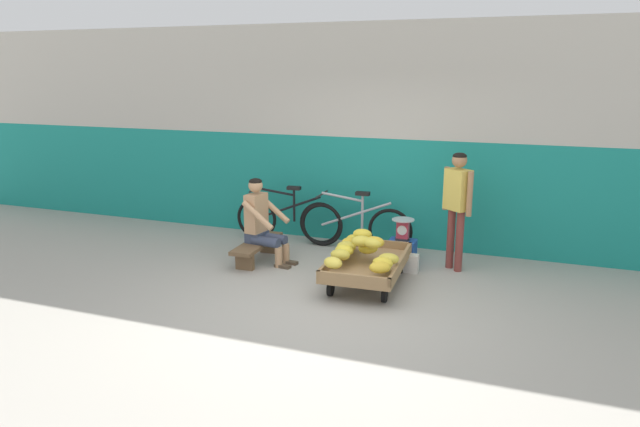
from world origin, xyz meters
name	(u,v)px	position (x,y,z in m)	size (l,w,h in m)	color
ground_plane	(326,307)	(0.00, 0.00, 0.00)	(80.00, 80.00, 0.00)	#A39E93
back_wall	(390,136)	(0.00, 2.69, 1.60)	(16.00, 0.30, 3.19)	#19847A
banana_cart	(368,265)	(0.22, 0.86, 0.24)	(0.91, 1.48, 0.36)	#99754C
banana_pile	(361,249)	(0.16, 0.76, 0.46)	(0.89, 1.24, 0.26)	gold
low_bench	(257,247)	(-1.43, 1.20, 0.20)	(0.33, 1.11, 0.27)	brown
vendor_seated	(262,221)	(-1.35, 1.18, 0.57)	(0.71, 0.54, 1.14)	tan
plastic_crate	(402,251)	(0.42, 1.86, 0.15)	(0.36, 0.28, 0.30)	#234CA8
weighing_scale	(403,229)	(0.42, 1.86, 0.45)	(0.30, 0.30, 0.29)	#28282D
bicycle_near_left	(288,219)	(-1.42, 2.19, 0.35)	(1.66, 0.48, 0.86)	black
bicycle_far_left	(355,225)	(-0.35, 2.17, 0.35)	(1.66, 0.48, 0.86)	black
customer_adult	(457,198)	(1.12, 1.78, 0.95)	(0.40, 0.36, 1.53)	brown
shopping_bag	(411,263)	(0.63, 1.46, 0.12)	(0.18, 0.12, 0.24)	silver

